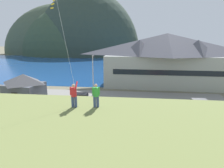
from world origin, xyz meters
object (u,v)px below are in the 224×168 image
(parked_car_back_row_left, at_px, (5,110))
(person_kite_flyer, at_px, (74,95))
(storage_shed_near_lot, at_px, (24,87))
(parking_light_pole, at_px, (93,74))
(moored_boat_wharfside, at_px, (111,74))
(parked_car_lone_by_shed, at_px, (200,105))
(parked_car_mid_row_near, at_px, (185,117))
(wharf_dock, at_px, (123,74))
(person_companion, at_px, (96,95))
(moored_boat_outer_mooring, at_px, (134,74))
(parked_car_back_row_right, at_px, (82,98))
(parked_car_front_row_end, at_px, (136,113))
(parked_car_front_row_silver, at_px, (96,111))
(harbor_lodge, at_px, (166,58))
(parked_car_mid_row_center, at_px, (50,115))

(parked_car_back_row_left, height_order, person_kite_flyer, person_kite_flyer)
(storage_shed_near_lot, bearing_deg, person_kite_flyer, -48.59)
(storage_shed_near_lot, xyz_separation_m, parking_light_pole, (11.48, 3.12, 2.01))
(moored_boat_wharfside, height_order, parked_car_lone_by_shed, moored_boat_wharfside)
(parked_car_mid_row_near, bearing_deg, wharf_dock, 105.97)
(person_kite_flyer, xyz_separation_m, person_companion, (1.59, 0.19, -0.02))
(moored_boat_outer_mooring, distance_m, parked_car_back_row_right, 26.78)
(person_kite_flyer, bearing_deg, parked_car_lone_by_shed, 44.92)
(parked_car_front_row_end, bearing_deg, parked_car_back_row_left, -177.09)
(wharf_dock, xyz_separation_m, moored_boat_outer_mooring, (3.36, -1.82, 0.37))
(parked_car_front_row_end, height_order, person_kite_flyer, person_kite_flyer)
(moored_boat_outer_mooring, xyz_separation_m, parked_car_front_row_silver, (-5.20, -30.53, 0.34))
(parked_car_front_row_end, bearing_deg, storage_shed_near_lot, 162.66)
(person_kite_flyer, bearing_deg, harbor_lodge, 68.82)
(harbor_lodge, relative_size, parked_car_back_row_left, 6.77)
(parking_light_pole, distance_m, person_kite_flyer, 19.65)
(parked_car_back_row_right, relative_size, parked_car_back_row_left, 0.98)
(parked_car_lone_by_shed, bearing_deg, parked_car_front_row_end, -157.39)
(harbor_lodge, bearing_deg, parked_car_front_row_end, -109.17)
(moored_boat_outer_mooring, height_order, parked_car_front_row_end, moored_boat_outer_mooring)
(parked_car_back_row_right, height_order, parked_car_back_row_left, same)
(parked_car_lone_by_shed, bearing_deg, moored_boat_wharfside, 121.54)
(moored_boat_wharfside, relative_size, moored_boat_outer_mooring, 0.95)
(person_companion, bearing_deg, parked_car_back_row_left, 147.94)
(parked_car_front_row_end, distance_m, parked_car_back_row_left, 17.86)
(parked_car_back_row_right, xyz_separation_m, person_companion, (5.54, -15.16, 5.42))
(person_companion, bearing_deg, parked_car_mid_row_near, 45.66)
(parked_car_front_row_silver, bearing_deg, parked_car_mid_row_near, -2.73)
(parked_car_front_row_silver, bearing_deg, moored_boat_wharfside, 92.71)
(storage_shed_near_lot, relative_size, parking_light_pole, 0.88)
(harbor_lodge, xyz_separation_m, storage_shed_near_lot, (-26.16, -14.38, -3.86))
(harbor_lodge, relative_size, wharf_dock, 2.70)
(moored_boat_outer_mooring, bearing_deg, parked_car_front_row_silver, -99.67)
(moored_boat_wharfside, bearing_deg, moored_boat_outer_mooring, 1.85)
(parked_car_front_row_silver, relative_size, parking_light_pole, 0.55)
(parked_car_back_row_right, xyz_separation_m, parking_light_pole, (1.14, 3.99, 3.42))
(wharf_dock, distance_m, moored_boat_wharfside, 3.87)
(parked_car_back_row_right, distance_m, parked_car_front_row_end, 10.12)
(parked_car_front_row_silver, relative_size, person_companion, 2.43)
(parking_light_pole, bearing_deg, person_companion, -77.04)
(parked_car_lone_by_shed, bearing_deg, person_companion, -132.08)
(parked_car_back_row_right, relative_size, person_kite_flyer, 2.27)
(moored_boat_wharfside, bearing_deg, parking_light_pole, -92.54)
(storage_shed_near_lot, bearing_deg, parked_car_mid_row_center, -43.82)
(parked_car_back_row_right, bearing_deg, parked_car_lone_by_shed, -3.62)
(harbor_lodge, distance_m, person_kite_flyer, 32.82)
(parking_light_pole, bearing_deg, parked_car_front_row_silver, -75.54)
(harbor_lodge, bearing_deg, parked_car_mid_row_center, -129.12)
(wharf_dock, xyz_separation_m, person_kite_flyer, (-1.39, -42.50, 6.15))
(wharf_dock, height_order, parked_car_mid_row_near, parked_car_mid_row_near)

